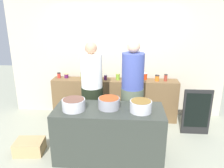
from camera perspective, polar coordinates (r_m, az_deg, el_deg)
ground at (r=4.08m, az=-0.39°, el=-15.72°), size 12.00×12.00×0.00m
storefront_wall at (r=4.91m, az=0.99°, el=8.96°), size 4.80×0.12×3.00m
display_shelf at (r=4.85m, az=0.68°, el=-4.01°), size 2.70×0.36×0.91m
prep_table at (r=3.60m, az=-0.81°, el=-12.68°), size 1.70×0.70×0.86m
preserve_jar_0 at (r=4.96m, az=-13.62°, el=2.23°), size 0.08×0.08×0.12m
preserve_jar_1 at (r=4.93m, az=-11.78°, el=2.15°), size 0.09×0.09×0.10m
preserve_jar_2 at (r=4.82m, az=-7.71°, el=2.22°), size 0.08×0.08×0.13m
preserve_jar_3 at (r=4.77m, az=-6.66°, el=2.10°), size 0.07×0.07×0.13m
preserve_jar_4 at (r=4.73m, az=-5.61°, el=1.93°), size 0.08×0.08×0.12m
preserve_jar_5 at (r=4.66m, az=-3.17°, el=1.70°), size 0.07×0.07×0.12m
preserve_jar_6 at (r=4.68m, az=-1.70°, el=1.77°), size 0.07×0.07×0.11m
preserve_jar_7 at (r=4.68m, az=1.54°, el=1.98°), size 0.09×0.09×0.14m
preserve_jar_8 at (r=4.68m, az=3.58°, el=1.68°), size 0.08×0.08×0.10m
preserve_jar_9 at (r=4.73m, az=4.75°, el=1.89°), size 0.08×0.08×0.11m
preserve_jar_10 at (r=4.75m, az=7.15°, el=1.93°), size 0.08×0.08×0.12m
preserve_jar_11 at (r=4.75m, az=8.58°, el=2.01°), size 0.09×0.09×0.14m
preserve_jar_12 at (r=4.70m, az=11.64°, el=1.55°), size 0.09×0.09×0.12m
preserve_jar_13 at (r=4.72m, az=13.78°, el=1.61°), size 0.07×0.07×0.14m
cooking_pot_left at (r=3.40m, az=-9.91°, el=-5.26°), size 0.35×0.35×0.17m
cooking_pot_center at (r=3.41m, az=-0.78°, el=-4.95°), size 0.34×0.34×0.17m
cooking_pot_right at (r=3.31m, az=7.49°, el=-5.73°), size 0.33×0.33×0.18m
cook_with_tongs at (r=4.08m, az=-5.14°, el=-3.04°), size 0.40×0.40×1.79m
cook_in_cap at (r=3.92m, az=5.26°, el=-3.53°), size 0.40×0.40×1.84m
bread_crate at (r=4.10m, az=-20.61°, el=-14.99°), size 0.50×0.39×0.22m
chalkboard_sign at (r=4.53m, az=21.13°, el=-6.83°), size 0.53×0.05×0.91m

